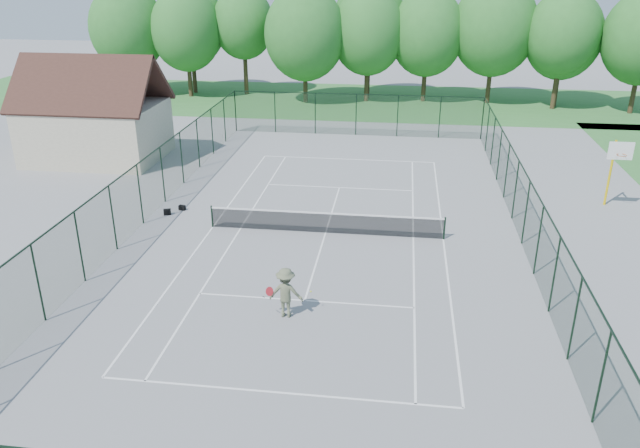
{
  "coord_description": "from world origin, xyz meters",
  "views": [
    {
      "loc": [
        3.27,
        -26.73,
        11.92
      ],
      "look_at": [
        0.0,
        -2.0,
        1.3
      ],
      "focal_mm": 35.0,
      "sensor_mm": 36.0,
      "label": 1
    }
  ],
  "objects_px": {
    "sports_bag_a": "(167,212)",
    "tennis_player": "(286,293)",
    "tennis_net": "(326,222)",
    "basketball_goal": "(616,161)"
  },
  "relations": [
    {
      "from": "tennis_net",
      "to": "tennis_player",
      "type": "height_order",
      "value": "tennis_player"
    },
    {
      "from": "basketball_goal",
      "to": "tennis_player",
      "type": "relative_size",
      "value": 1.93
    },
    {
      "from": "tennis_net",
      "to": "sports_bag_a",
      "type": "relative_size",
      "value": 30.56
    },
    {
      "from": "tennis_net",
      "to": "sports_bag_a",
      "type": "height_order",
      "value": "tennis_net"
    },
    {
      "from": "tennis_net",
      "to": "sports_bag_a",
      "type": "distance_m",
      "value": 8.33
    },
    {
      "from": "sports_bag_a",
      "to": "tennis_player",
      "type": "relative_size",
      "value": 0.19
    },
    {
      "from": "tennis_net",
      "to": "basketball_goal",
      "type": "bearing_deg",
      "value": 19.79
    },
    {
      "from": "basketball_goal",
      "to": "sports_bag_a",
      "type": "bearing_deg",
      "value": -170.2
    },
    {
      "from": "sports_bag_a",
      "to": "tennis_player",
      "type": "height_order",
      "value": "tennis_player"
    },
    {
      "from": "basketball_goal",
      "to": "tennis_player",
      "type": "distance_m",
      "value": 19.38
    }
  ]
}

